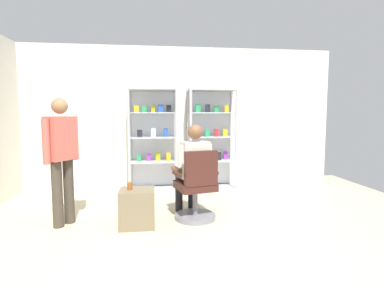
% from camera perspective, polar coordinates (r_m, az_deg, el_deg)
% --- Properties ---
extents(ground_plane, '(7.20, 7.20, 0.00)m').
position_cam_1_polar(ground_plane, '(3.35, 3.05, -19.68)').
color(ground_plane, '#C6B793').
extents(back_wall, '(6.00, 0.10, 2.70)m').
position_cam_1_polar(back_wall, '(6.00, -2.03, 4.86)').
color(back_wall, silver).
rests_on(back_wall, ground).
extents(display_cabinet_left, '(0.90, 0.45, 1.90)m').
position_cam_1_polar(display_cabinet_left, '(5.76, -7.25, 0.95)').
color(display_cabinet_left, '#B7B7BC').
rests_on(display_cabinet_left, ground).
extents(display_cabinet_right, '(0.90, 0.45, 1.90)m').
position_cam_1_polar(display_cabinet_right, '(5.87, 3.55, 1.04)').
color(display_cabinet_right, '#B7B7BC').
rests_on(display_cabinet_right, ground).
extents(office_chair, '(0.61, 0.58, 0.96)m').
position_cam_1_polar(office_chair, '(4.16, 0.86, -8.81)').
color(office_chair, slate).
rests_on(office_chair, ground).
extents(seated_shopkeeper, '(0.55, 0.62, 1.29)m').
position_cam_1_polar(seated_shopkeeper, '(4.24, 0.06, -4.13)').
color(seated_shopkeeper, black).
rests_on(seated_shopkeeper, ground).
extents(storage_crate, '(0.44, 0.41, 0.48)m').
position_cam_1_polar(storage_crate, '(4.05, -10.15, -11.61)').
color(storage_crate, '#72664C').
rests_on(storage_crate, ground).
extents(tea_glass, '(0.07, 0.07, 0.10)m').
position_cam_1_polar(tea_glass, '(3.97, -11.49, -7.67)').
color(tea_glass, brown).
rests_on(tea_glass, storage_crate).
extents(standing_customer, '(0.38, 0.45, 1.63)m').
position_cam_1_polar(standing_customer, '(4.22, -23.11, -1.61)').
color(standing_customer, '#3F382D').
rests_on(standing_customer, ground).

